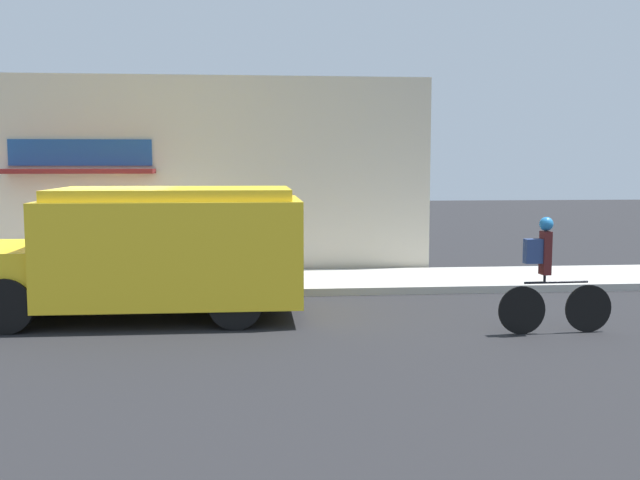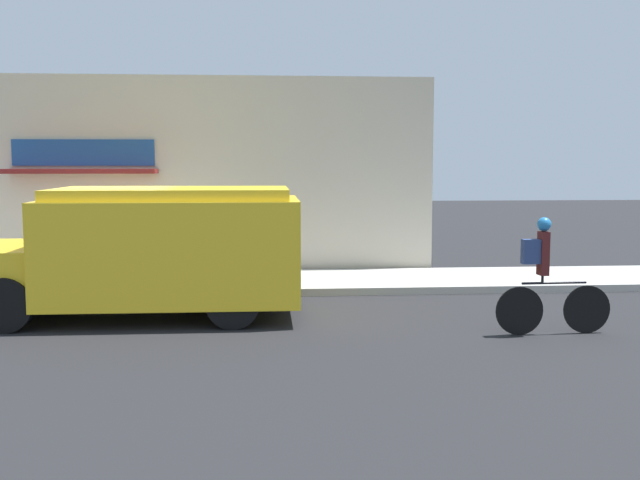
{
  "view_description": "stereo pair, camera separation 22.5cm",
  "coord_description": "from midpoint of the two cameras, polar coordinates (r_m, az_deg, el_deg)",
  "views": [
    {
      "loc": [
        2.69,
        -13.96,
        2.54
      ],
      "look_at": [
        4.0,
        -0.2,
        1.1
      ],
      "focal_mm": 42.0,
      "sensor_mm": 36.0,
      "label": 1
    },
    {
      "loc": [
        2.91,
        -13.98,
        2.54
      ],
      "look_at": [
        4.0,
        -0.2,
        1.1
      ],
      "focal_mm": 42.0,
      "sensor_mm": 36.0,
      "label": 2
    }
  ],
  "objects": [
    {
      "name": "trash_bin",
      "position": [
        15.32,
        -3.09,
        -1.19
      ],
      "size": [
        0.64,
        0.64,
        0.98
      ],
      "color": "#38383D",
      "rests_on": "sidewalk"
    },
    {
      "name": "sidewalk",
      "position": [
        15.74,
        -14.74,
        -3.27
      ],
      "size": [
        28.0,
        2.63,
        0.15
      ],
      "color": "#ADAAA3",
      "rests_on": "ground_plane"
    },
    {
      "name": "cyclist",
      "position": [
        11.55,
        17.42,
        -2.92
      ],
      "size": [
        1.76,
        0.21,
        1.74
      ],
      "rotation": [
        0.0,
        0.0,
        0.04
      ],
      "color": "black",
      "rests_on": "ground_plane"
    },
    {
      "name": "ground_plane",
      "position": [
        14.47,
        -15.65,
        -4.38
      ],
      "size": [
        70.0,
        70.0,
        0.0
      ],
      "primitive_type": "plane",
      "color": "#232326"
    },
    {
      "name": "school_bus",
      "position": [
        12.56,
        -12.33,
        -0.74
      ],
      "size": [
        5.49,
        2.87,
        2.12
      ],
      "rotation": [
        0.0,
        0.0,
        -0.01
      ],
      "color": "yellow",
      "rests_on": "ground_plane"
    },
    {
      "name": "storefront",
      "position": [
        17.01,
        -14.13,
        4.7
      ],
      "size": [
        13.58,
        0.8,
        4.43
      ],
      "color": "beige",
      "rests_on": "ground_plane"
    }
  ]
}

